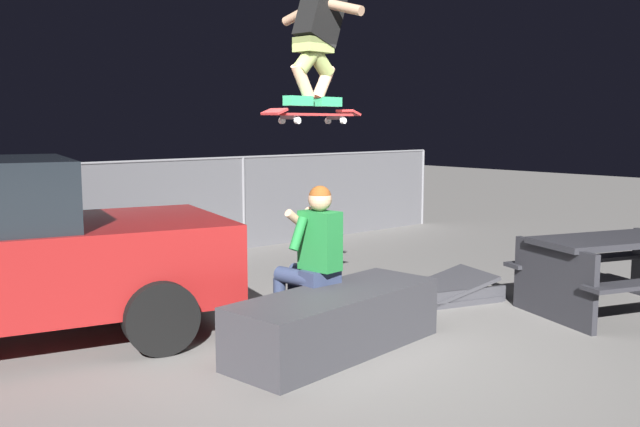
% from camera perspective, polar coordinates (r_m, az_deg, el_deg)
% --- Properties ---
extents(ground_plane, '(40.00, 40.00, 0.00)m').
position_cam_1_polar(ground_plane, '(5.79, 3.41, -11.24)').
color(ground_plane, slate).
extents(ledge_box_main, '(2.01, 0.90, 0.50)m').
position_cam_1_polar(ledge_box_main, '(5.74, 1.29, -8.80)').
color(ledge_box_main, '#38383D').
rests_on(ledge_box_main, ground).
extents(person_sitting_on_ledge, '(0.60, 0.77, 1.33)m').
position_cam_1_polar(person_sitting_on_ledge, '(5.98, -0.76, -3.28)').
color(person_sitting_on_ledge, '#2D3856').
rests_on(person_sitting_on_ledge, ground).
extents(skateboard, '(1.04, 0.30, 0.13)m').
position_cam_1_polar(skateboard, '(5.93, -0.54, 8.04)').
color(skateboard, '#B72D2D').
extents(skater_airborne, '(0.63, 0.89, 1.12)m').
position_cam_1_polar(skater_airborne, '(6.01, -0.16, 14.60)').
color(skater_airborne, '#2D9E66').
extents(kicker_ramp, '(1.43, 1.08, 0.36)m').
position_cam_1_polar(kicker_ramp, '(7.48, 9.13, -6.55)').
color(kicker_ramp, '#38383D').
rests_on(kicker_ramp, ground).
extents(picnic_table_back, '(2.05, 1.83, 0.75)m').
position_cam_1_polar(picnic_table_back, '(7.43, 23.12, -3.67)').
color(picnic_table_back, '#28282D').
rests_on(picnic_table_back, ground).
extents(fence_back, '(12.05, 0.05, 1.37)m').
position_cam_1_polar(fence_back, '(9.33, -16.38, 0.21)').
color(fence_back, slate).
rests_on(fence_back, ground).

